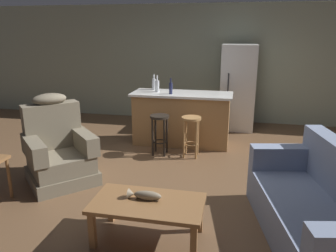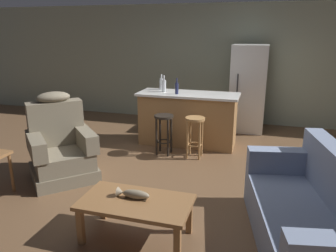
{
  "view_description": "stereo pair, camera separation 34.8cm",
  "coord_description": "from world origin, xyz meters",
  "px_view_note": "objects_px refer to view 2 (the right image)",
  "views": [
    {
      "loc": [
        0.95,
        -4.38,
        2.03
      ],
      "look_at": [
        0.05,
        -0.1,
        0.75
      ],
      "focal_mm": 35.0,
      "sensor_mm": 36.0,
      "label": 1
    },
    {
      "loc": [
        1.29,
        -4.29,
        2.03
      ],
      "look_at": [
        0.05,
        -0.1,
        0.75
      ],
      "focal_mm": 35.0,
      "sensor_mm": 36.0,
      "label": 2
    }
  ],
  "objects_px": {
    "couch": "(311,217)",
    "refrigerator": "(248,89)",
    "bar_stool_left": "(164,127)",
    "bar_stool_right": "(195,130)",
    "bottle_wine_dark": "(164,85)",
    "coffee_table": "(136,206)",
    "bottle_tall_green": "(161,84)",
    "fish_figurine": "(133,194)",
    "kitchen_island": "(188,119)",
    "bottle_short_amber": "(177,88)",
    "recliner_near_lamp": "(61,148)"
  },
  "relations": [
    {
      "from": "couch",
      "to": "refrigerator",
      "type": "bearing_deg",
      "value": -88.94
    },
    {
      "from": "bar_stool_left",
      "to": "bar_stool_right",
      "type": "distance_m",
      "value": 0.53
    },
    {
      "from": "couch",
      "to": "bottle_wine_dark",
      "type": "bearing_deg",
      "value": -60.75
    },
    {
      "from": "coffee_table",
      "to": "bottle_tall_green",
      "type": "relative_size",
      "value": 3.81
    },
    {
      "from": "coffee_table",
      "to": "bar_stool_right",
      "type": "relative_size",
      "value": 1.62
    },
    {
      "from": "fish_figurine",
      "to": "couch",
      "type": "xyz_separation_m",
      "value": [
        1.69,
        0.27,
        -0.12
      ]
    },
    {
      "from": "kitchen_island",
      "to": "bottle_short_amber",
      "type": "bearing_deg",
      "value": -142.34
    },
    {
      "from": "refrigerator",
      "to": "bottle_wine_dark",
      "type": "relative_size",
      "value": 5.83
    },
    {
      "from": "bottle_wine_dark",
      "to": "refrigerator",
      "type": "bearing_deg",
      "value": 39.31
    },
    {
      "from": "recliner_near_lamp",
      "to": "bottle_tall_green",
      "type": "bearing_deg",
      "value": 113.94
    },
    {
      "from": "kitchen_island",
      "to": "bottle_tall_green",
      "type": "bearing_deg",
      "value": 157.31
    },
    {
      "from": "bar_stool_right",
      "to": "bottle_tall_green",
      "type": "distance_m",
      "value": 1.35
    },
    {
      "from": "bar_stool_right",
      "to": "bottle_wine_dark",
      "type": "height_order",
      "value": "bottle_wine_dark"
    },
    {
      "from": "couch",
      "to": "bar_stool_left",
      "type": "distance_m",
      "value": 2.9
    },
    {
      "from": "coffee_table",
      "to": "bar_stool_left",
      "type": "bearing_deg",
      "value": 100.41
    },
    {
      "from": "bar_stool_left",
      "to": "refrigerator",
      "type": "bearing_deg",
      "value": 55.78
    },
    {
      "from": "coffee_table",
      "to": "refrigerator",
      "type": "distance_m",
      "value": 4.28
    },
    {
      "from": "recliner_near_lamp",
      "to": "bottle_tall_green",
      "type": "height_order",
      "value": "bottle_tall_green"
    },
    {
      "from": "refrigerator",
      "to": "bottle_tall_green",
      "type": "distance_m",
      "value": 1.84
    },
    {
      "from": "coffee_table",
      "to": "bottle_short_amber",
      "type": "xyz_separation_m",
      "value": [
        -0.34,
        2.83,
        0.69
      ]
    },
    {
      "from": "bar_stool_left",
      "to": "bottle_tall_green",
      "type": "bearing_deg",
      "value": 109.88
    },
    {
      "from": "bottle_short_amber",
      "to": "couch",
      "type": "bearing_deg",
      "value": -51.65
    },
    {
      "from": "fish_figurine",
      "to": "bottle_tall_green",
      "type": "relative_size",
      "value": 1.18
    },
    {
      "from": "kitchen_island",
      "to": "refrigerator",
      "type": "height_order",
      "value": "refrigerator"
    },
    {
      "from": "bottle_short_amber",
      "to": "refrigerator",
      "type": "bearing_deg",
      "value": 49.12
    },
    {
      "from": "bar_stool_left",
      "to": "refrigerator",
      "type": "relative_size",
      "value": 0.39
    },
    {
      "from": "couch",
      "to": "bottle_tall_green",
      "type": "bearing_deg",
      "value": -61.57
    },
    {
      "from": "bar_stool_right",
      "to": "bottle_short_amber",
      "type": "bearing_deg",
      "value": 131.86
    },
    {
      "from": "kitchen_island",
      "to": "bar_stool_right",
      "type": "height_order",
      "value": "kitchen_island"
    },
    {
      "from": "bar_stool_left",
      "to": "bottle_wine_dark",
      "type": "distance_m",
      "value": 0.9
    },
    {
      "from": "coffee_table",
      "to": "refrigerator",
      "type": "xyz_separation_m",
      "value": [
        0.82,
        4.17,
        0.52
      ]
    },
    {
      "from": "coffee_table",
      "to": "kitchen_island",
      "type": "xyz_separation_m",
      "value": [
        -0.16,
        2.97,
        0.11
      ]
    },
    {
      "from": "bottle_tall_green",
      "to": "bottle_short_amber",
      "type": "height_order",
      "value": "bottle_tall_green"
    },
    {
      "from": "refrigerator",
      "to": "bottle_short_amber",
      "type": "distance_m",
      "value": 1.78
    },
    {
      "from": "recliner_near_lamp",
      "to": "refrigerator",
      "type": "bearing_deg",
      "value": 97.46
    },
    {
      "from": "recliner_near_lamp",
      "to": "bottle_short_amber",
      "type": "height_order",
      "value": "bottle_short_amber"
    },
    {
      "from": "fish_figurine",
      "to": "bottle_short_amber",
      "type": "height_order",
      "value": "bottle_short_amber"
    },
    {
      "from": "bar_stool_right",
      "to": "kitchen_island",
      "type": "bearing_deg",
      "value": 112.81
    },
    {
      "from": "bottle_tall_green",
      "to": "bar_stool_right",
      "type": "bearing_deg",
      "value": -45.92
    },
    {
      "from": "bar_stool_left",
      "to": "bottle_short_amber",
      "type": "xyz_separation_m",
      "value": [
        0.09,
        0.49,
        0.58
      ]
    },
    {
      "from": "kitchen_island",
      "to": "bottle_wine_dark",
      "type": "relative_size",
      "value": 5.96
    },
    {
      "from": "fish_figurine",
      "to": "bar_stool_right",
      "type": "relative_size",
      "value": 0.5
    },
    {
      "from": "bar_stool_left",
      "to": "bottle_short_amber",
      "type": "relative_size",
      "value": 2.41
    },
    {
      "from": "kitchen_island",
      "to": "bar_stool_left",
      "type": "bearing_deg",
      "value": -112.76
    },
    {
      "from": "recliner_near_lamp",
      "to": "bottle_short_amber",
      "type": "xyz_separation_m",
      "value": [
        1.23,
        1.75,
        0.63
      ]
    },
    {
      "from": "recliner_near_lamp",
      "to": "bar_stool_left",
      "type": "bearing_deg",
      "value": 92.92
    },
    {
      "from": "couch",
      "to": "refrigerator",
      "type": "xyz_separation_m",
      "value": [
        -0.83,
        3.85,
        0.54
      ]
    },
    {
      "from": "couch",
      "to": "kitchen_island",
      "type": "distance_m",
      "value": 3.22
    },
    {
      "from": "refrigerator",
      "to": "bar_stool_right",
      "type": "bearing_deg",
      "value": -111.34
    },
    {
      "from": "recliner_near_lamp",
      "to": "refrigerator",
      "type": "xyz_separation_m",
      "value": [
        2.39,
        3.09,
        0.46
      ]
    }
  ]
}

